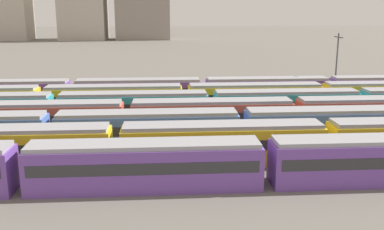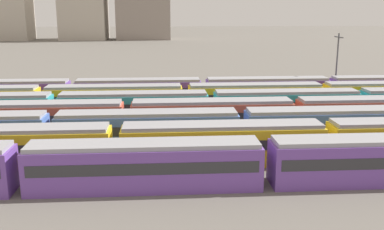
{
  "view_description": "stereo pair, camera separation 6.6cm",
  "coord_description": "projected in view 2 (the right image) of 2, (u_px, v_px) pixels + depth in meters",
  "views": [
    {
      "loc": [
        13.53,
        -32.44,
        13.65
      ],
      "look_at": [
        16.9,
        15.6,
        2.04
      ],
      "focal_mm": 41.52,
      "sensor_mm": 36.0,
      "label": 1
    },
    {
      "loc": [
        13.6,
        -32.44,
        13.65
      ],
      "look_at": [
        16.9,
        15.6,
        2.04
      ],
      "focal_mm": 41.52,
      "sensor_mm": 36.0,
      "label": 2
    }
  ],
  "objects": [
    {
      "name": "train_track_6",
      "position": [
        330.0,
        89.0,
        66.14
      ],
      "size": [
        112.5,
        3.06,
        3.75
      ],
      "color": "#6B429E",
      "rests_on": "ground_plane"
    },
    {
      "name": "train_track_4",
      "position": [
        360.0,
        104.0,
        56.05
      ],
      "size": [
        112.5,
        3.06,
        3.75
      ],
      "color": "teal",
      "rests_on": "ground_plane"
    },
    {
      "name": "distant_building_0",
      "position": [
        10.0,
        3.0,
        193.16
      ],
      "size": [
        16.29,
        14.91,
        31.68
      ],
      "primitive_type": "cube",
      "color": "#B2A899",
      "rests_on": "ground_plane"
    },
    {
      "name": "catenary_pole_1",
      "position": [
        337.0,
        62.0,
        68.42
      ],
      "size": [
        0.24,
        3.2,
        9.97
      ],
      "color": "#4C4C51",
      "rests_on": "ground_plane"
    },
    {
      "name": "train_track_3",
      "position": [
        295.0,
        115.0,
        50.35
      ],
      "size": [
        74.7,
        3.06,
        3.75
      ],
      "color": "#BC4C38",
      "rests_on": "ground_plane"
    },
    {
      "name": "distant_building_1",
      "position": [
        83.0,
        6.0,
        195.53
      ],
      "size": [
        19.88,
        17.56,
        29.3
      ],
      "primitive_type": "cube",
      "color": "#B2A899",
      "rests_on": "ground_plane"
    },
    {
      "name": "ground_plane",
      "position": [
        39.0,
        135.0,
        48.89
      ],
      "size": [
        600.0,
        600.0,
        0.0
      ],
      "primitive_type": "plane",
      "color": "#666059"
    },
    {
      "name": "train_track_5",
      "position": [
        185.0,
        98.0,
        59.64
      ],
      "size": [
        74.7,
        3.06,
        3.75
      ],
      "color": "yellow",
      "rests_on": "ground_plane"
    },
    {
      "name": "train_track_2",
      "position": [
        333.0,
        126.0,
        45.47
      ],
      "size": [
        93.6,
        3.06,
        3.75
      ],
      "color": "#4C70BC",
      "rests_on": "ground_plane"
    }
  ]
}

